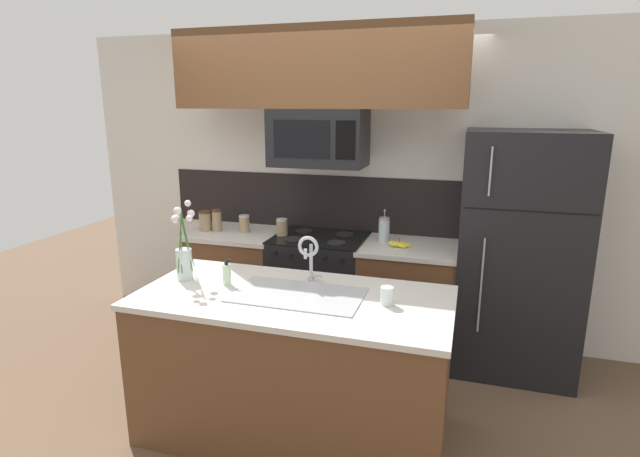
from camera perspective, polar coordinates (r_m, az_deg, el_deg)
ground_plane at (r=3.72m, az=-4.36°, el=-18.38°), size 10.00×10.00×0.00m
rear_partition at (r=4.34m, az=5.23°, el=4.81°), size 5.20×0.10×2.60m
splash_band at (r=4.38m, az=1.19°, el=2.96°), size 3.01×0.01×0.48m
back_counter_left at (r=4.55m, az=-9.29°, el=-5.90°), size 0.79×0.65×0.91m
back_counter_right at (r=4.14m, az=9.99°, el=-7.99°), size 0.77×0.65×0.91m
stove_range at (r=4.28m, az=-0.06°, el=-6.93°), size 0.76×0.64×0.93m
microwave at (r=3.98m, az=-0.15°, el=10.33°), size 0.74×0.40×0.45m
upper_cabinet_band at (r=3.96m, az=-0.44°, el=17.88°), size 2.25×0.34×0.60m
refrigerator at (r=4.00m, az=21.78°, el=-2.72°), size 0.87×0.74×1.82m
storage_jar_tall at (r=4.49m, az=-12.96°, el=0.86°), size 0.11×0.11×0.17m
storage_jar_medium at (r=4.44m, az=-11.70°, el=0.90°), size 0.08×0.08×0.19m
storage_jar_short at (r=4.37m, az=-8.64°, el=0.55°), size 0.09×0.09×0.15m
storage_jar_squat at (r=4.18m, az=-4.37°, el=0.09°), size 0.09×0.09×0.15m
banana_bunch at (r=3.93m, az=9.02°, el=-1.78°), size 0.19×0.13×0.07m
french_press at (r=4.05m, az=7.34°, el=-0.12°), size 0.09×0.09×0.27m
island_counter at (r=3.14m, az=-2.98°, el=-15.31°), size 1.84×0.88×0.91m
kitchen_sink at (r=2.96m, az=-2.59°, el=-8.88°), size 0.76×0.44×0.16m
sink_faucet at (r=3.06m, az=-1.26°, el=-2.77°), size 0.14×0.14×0.31m
dish_soap_bottle at (r=3.13m, az=-10.60°, el=-5.14°), size 0.06×0.05×0.16m
drinking_glass at (r=2.81m, az=7.65°, el=-7.64°), size 0.07×0.07×0.10m
flower_vase at (r=3.26m, az=-15.28°, el=-3.08°), size 0.15×0.22×0.49m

